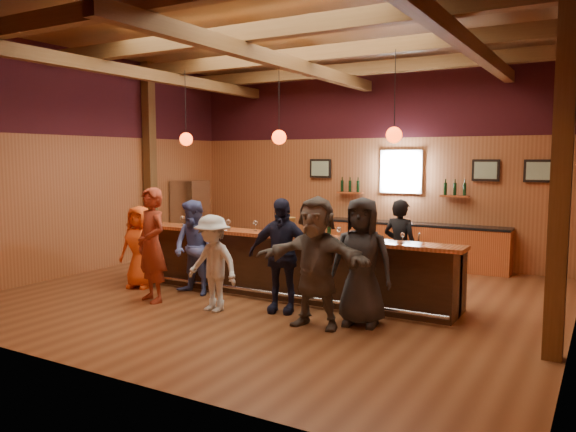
{
  "coord_description": "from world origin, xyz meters",
  "views": [
    {
      "loc": [
        4.84,
        -8.11,
        2.37
      ],
      "look_at": [
        0.0,
        0.3,
        1.35
      ],
      "focal_mm": 35.0,
      "sensor_mm": 36.0,
      "label": 1
    }
  ],
  "objects": [
    {
      "name": "customer_orange",
      "position": [
        -2.52,
        -0.74,
        0.75
      ],
      "size": [
        0.81,
        0.61,
        1.5
      ],
      "primitive_type": "imported",
      "rotation": [
        0.0,
        0.0,
        0.2
      ],
      "color": "#EE4F16",
      "rests_on": "ground"
    },
    {
      "name": "glass_b",
      "position": [
        -1.99,
        -0.17,
        1.24
      ],
      "size": [
        0.08,
        0.08,
        0.18
      ],
      "color": "silver",
      "rests_on": "bar_counter"
    },
    {
      "name": "bottle_b",
      "position": [
        0.95,
        -0.02,
        1.23
      ],
      "size": [
        0.07,
        0.07,
        0.31
      ],
      "color": "black",
      "rests_on": "bar_counter"
    },
    {
      "name": "glass_c",
      "position": [
        -1.54,
        -0.15,
        1.25
      ],
      "size": [
        0.09,
        0.09,
        0.2
      ],
      "color": "silver",
      "rests_on": "bar_counter"
    },
    {
      "name": "glass_a",
      "position": [
        -2.61,
        -0.14,
        1.24
      ],
      "size": [
        0.08,
        0.08,
        0.18
      ],
      "color": "silver",
      "rests_on": "bar_counter"
    },
    {
      "name": "wine_shelves",
      "position": [
        0.8,
        3.88,
        1.62
      ],
      "size": [
        3.0,
        0.18,
        0.3
      ],
      "color": "#973E1B",
      "rests_on": "room"
    },
    {
      "name": "customer_denim",
      "position": [
        -1.32,
        -0.65,
        0.82
      ],
      "size": [
        0.86,
        0.7,
        1.64
      ],
      "primitive_type": "imported",
      "rotation": [
        0.0,
        0.0,
        -0.1
      ],
      "color": "#505CA0",
      "rests_on": "ground"
    },
    {
      "name": "customer_brown",
      "position": [
        1.34,
        -1.26,
        0.92
      ],
      "size": [
        1.73,
        0.64,
        1.84
      ],
      "primitive_type": "imported",
      "rotation": [
        0.0,
        0.0,
        0.06
      ],
      "color": "#5A5048",
      "rests_on": "ground"
    },
    {
      "name": "customer_dark",
      "position": [
        1.86,
        -0.85,
        0.91
      ],
      "size": [
        0.97,
        0.71,
        1.82
      ],
      "primitive_type": "imported",
      "rotation": [
        0.0,
        0.0,
        0.16
      ],
      "color": "#28282B",
      "rests_on": "ground"
    },
    {
      "name": "bartender",
      "position": [
        1.78,
        1.04,
        0.83
      ],
      "size": [
        0.66,
        0.49,
        1.67
      ],
      "primitive_type": "imported",
      "rotation": [
        0.0,
        0.0,
        2.98
      ],
      "color": "black",
      "rests_on": "ground"
    },
    {
      "name": "framed_pictures",
      "position": [
        1.67,
        3.94,
        2.1
      ],
      "size": [
        5.35,
        0.05,
        0.45
      ],
      "color": "black",
      "rests_on": "room"
    },
    {
      "name": "customer_redvest",
      "position": [
        -1.62,
        -1.36,
        0.94
      ],
      "size": [
        0.8,
        0.65,
        1.88
      ],
      "primitive_type": "imported",
      "rotation": [
        0.0,
        0.0,
        -0.34
      ],
      "color": "maroon",
      "rests_on": "ground"
    },
    {
      "name": "glass_g",
      "position": [
        1.19,
        -0.18,
        1.23
      ],
      "size": [
        0.08,
        0.08,
        0.17
      ],
      "color": "silver",
      "rests_on": "bar_counter"
    },
    {
      "name": "back_bar_cabinet",
      "position": [
        1.2,
        3.72,
        0.48
      ],
      "size": [
        4.0,
        0.52,
        0.95
      ],
      "color": "#973E1B",
      "rests_on": "ground"
    },
    {
      "name": "room",
      "position": [
        0.0,
        0.06,
        3.21
      ],
      "size": [
        9.04,
        9.0,
        4.52
      ],
      "color": "brown",
      "rests_on": "ground"
    },
    {
      "name": "ice_bucket",
      "position": [
        0.25,
        -0.12,
        1.24
      ],
      "size": [
        0.24,
        0.24,
        0.27
      ],
      "primitive_type": "cylinder",
      "color": "brown",
      "rests_on": "bar_counter"
    },
    {
      "name": "pendant_lights",
      "position": [
        0.0,
        0.0,
        2.71
      ],
      "size": [
        4.24,
        0.24,
        1.37
      ],
      "color": "black",
      "rests_on": "room"
    },
    {
      "name": "glass_e",
      "position": [
        -0.4,
        -0.13,
        1.24
      ],
      "size": [
        0.08,
        0.08,
        0.18
      ],
      "color": "silver",
      "rests_on": "bar_counter"
    },
    {
      "name": "bar_counter",
      "position": [
        0.02,
        0.15,
        0.52
      ],
      "size": [
        6.3,
        1.07,
        1.11
      ],
      "color": "black",
      "rests_on": "ground"
    },
    {
      "name": "bottle_a",
      "position": [
        0.55,
        -0.04,
        1.24
      ],
      "size": [
        0.07,
        0.07,
        0.32
      ],
      "color": "black",
      "rests_on": "bar_counter"
    },
    {
      "name": "stainless_fridge",
      "position": [
        -4.1,
        2.6,
        0.9
      ],
      "size": [
        0.7,
        0.7,
        1.8
      ],
      "primitive_type": "cube",
      "color": "silver",
      "rests_on": "ground"
    },
    {
      "name": "customer_navy",
      "position": [
        0.54,
        -0.84,
        0.88
      ],
      "size": [
        1.1,
        0.65,
        1.76
      ],
      "primitive_type": "imported",
      "rotation": [
        0.0,
        0.0,
        0.23
      ],
      "color": "#191A33",
      "rests_on": "ground"
    },
    {
      "name": "glass_d",
      "position": [
        -0.86,
        -0.28,
        1.25
      ],
      "size": [
        0.09,
        0.09,
        0.19
      ],
      "color": "silver",
      "rests_on": "bar_counter"
    },
    {
      "name": "glass_f",
      "position": [
        0.92,
        -0.14,
        1.24
      ],
      "size": [
        0.08,
        0.08,
        0.19
      ],
      "color": "silver",
      "rests_on": "bar_counter"
    },
    {
      "name": "customer_white",
      "position": [
        -0.39,
        -1.34,
        0.75
      ],
      "size": [
        1.03,
        0.68,
        1.49
      ],
      "primitive_type": "imported",
      "rotation": [
        0.0,
        0.0,
        -0.13
      ],
      "color": "beige",
      "rests_on": "ground"
    },
    {
      "name": "window",
      "position": [
        0.8,
        3.95,
        2.05
      ],
      "size": [
        0.95,
        0.09,
        0.95
      ],
      "color": "silver",
      "rests_on": "room"
    },
    {
      "name": "glass_h",
      "position": [
        2.23,
        -0.21,
        1.22
      ],
      "size": [
        0.07,
        0.07,
        0.16
      ],
      "color": "silver",
      "rests_on": "bar_counter"
    }
  ]
}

